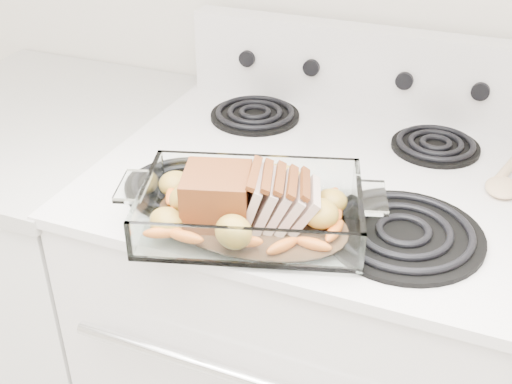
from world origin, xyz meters
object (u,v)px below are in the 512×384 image
at_px(baking_dish, 251,214).
at_px(pork_roast, 239,196).
at_px(electric_range, 307,345).
at_px(counter_left, 60,279).

distance_m(baking_dish, pork_roast, 0.04).
bearing_deg(electric_range, baking_dish, -99.27).
bearing_deg(electric_range, pork_roast, -104.14).
bearing_deg(pork_roast, electric_range, 81.37).
relative_size(counter_left, baking_dish, 2.75).
relative_size(electric_range, counter_left, 1.20).
relative_size(electric_range, pork_roast, 5.31).
bearing_deg(counter_left, electric_range, 0.10).
bearing_deg(pork_roast, counter_left, 164.87).
height_order(electric_range, baking_dish, electric_range).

